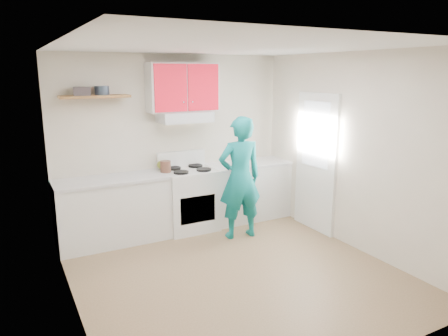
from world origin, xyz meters
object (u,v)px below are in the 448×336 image
stove (189,200)px  tin (102,90)px  person (240,178)px  kettle (162,165)px  crock (166,167)px

stove → tin: 2.01m
stove → person: (0.52, -0.63, 0.42)m
kettle → person: 1.20m
tin → kettle: size_ratio=1.18×
crock → kettle: bearing=83.7°
stove → tin: size_ratio=4.77×
person → tin: bearing=-19.6°
tin → crock: tin is taller
stove → person: bearing=-50.5°
kettle → crock: bearing=-90.7°
kettle → crock: crock is taller
kettle → tin: bearing=-173.6°
stove → tin: tin is taller
kettle → crock: size_ratio=0.88×
stove → tin: (-1.15, 0.20, 1.64)m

